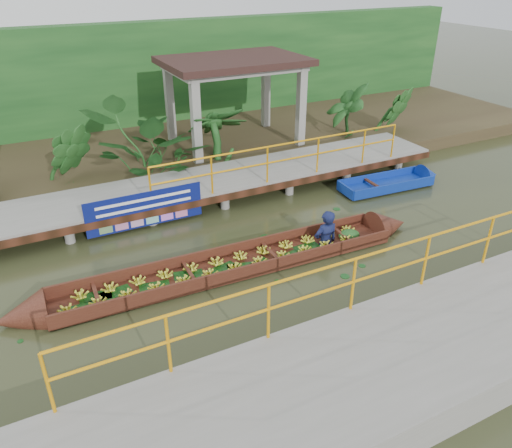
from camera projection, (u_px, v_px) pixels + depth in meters
name	position (u px, v px, depth m)	size (l,w,h in m)	color
ground	(234.00, 266.00, 10.89)	(80.00, 80.00, 0.00)	#2C2F17
land_strip	(139.00, 152.00, 16.67)	(30.00, 8.00, 0.45)	#34281A
far_dock	(180.00, 189.00, 13.36)	(16.00, 2.06, 1.66)	gray
near_dock	(403.00, 363.00, 7.85)	(18.00, 2.40, 1.73)	gray
pavilion	(234.00, 70.00, 15.72)	(4.40, 3.00, 3.00)	gray
foliage_backdrop	(115.00, 83.00, 17.80)	(30.00, 0.80, 4.00)	#133D17
vendor_boat	(247.00, 257.00, 10.76)	(9.33, 1.27, 2.08)	#38150F
moored_blue_boat	(408.00, 180.00, 14.73)	(3.30, 1.06, 0.77)	navy
blue_banner	(145.00, 209.00, 12.09)	(2.88, 0.04, 0.90)	navy
tropical_plants	(209.00, 132.00, 15.12)	(14.32, 1.32, 1.66)	#133D17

